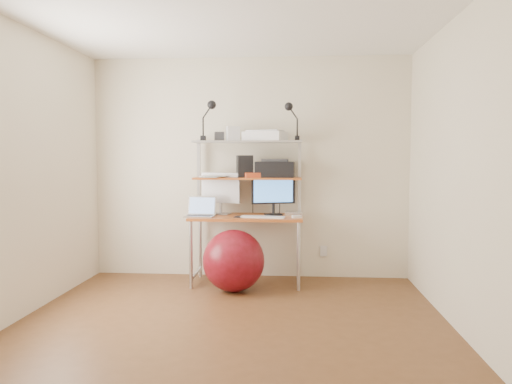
{
  "coord_description": "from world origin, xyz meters",
  "views": [
    {
      "loc": [
        0.51,
        -3.89,
        1.37
      ],
      "look_at": [
        0.12,
        1.15,
        1.02
      ],
      "focal_mm": 35.0,
      "sensor_mm": 36.0,
      "label": 1
    }
  ],
  "objects_px": {
    "monitor_black": "(273,193)",
    "printer": "(275,169)",
    "monitor_silver": "(221,190)",
    "exercise_ball": "(234,261)",
    "laptop": "(201,212)"
  },
  "relations": [
    {
      "from": "monitor_black",
      "to": "printer",
      "type": "xyz_separation_m",
      "value": [
        0.01,
        0.06,
        0.26
      ]
    },
    {
      "from": "laptop",
      "to": "printer",
      "type": "relative_size",
      "value": 0.76
    },
    {
      "from": "printer",
      "to": "monitor_black",
      "type": "bearing_deg",
      "value": -102.58
    },
    {
      "from": "laptop",
      "to": "exercise_ball",
      "type": "height_order",
      "value": "laptop"
    },
    {
      "from": "monitor_black",
      "to": "printer",
      "type": "relative_size",
      "value": 1.14
    },
    {
      "from": "monitor_silver",
      "to": "monitor_black",
      "type": "height_order",
      "value": "monitor_silver"
    },
    {
      "from": "monitor_silver",
      "to": "monitor_black",
      "type": "xyz_separation_m",
      "value": [
        0.58,
        -0.02,
        -0.02
      ]
    },
    {
      "from": "monitor_black",
      "to": "laptop",
      "type": "distance_m",
      "value": 0.82
    },
    {
      "from": "monitor_silver",
      "to": "laptop",
      "type": "height_order",
      "value": "monitor_silver"
    },
    {
      "from": "monitor_silver",
      "to": "exercise_ball",
      "type": "relative_size",
      "value": 0.78
    },
    {
      "from": "monitor_silver",
      "to": "monitor_black",
      "type": "bearing_deg",
      "value": 11.21
    },
    {
      "from": "exercise_ball",
      "to": "monitor_black",
      "type": "bearing_deg",
      "value": 48.58
    },
    {
      "from": "exercise_ball",
      "to": "monitor_silver",
      "type": "bearing_deg",
      "value": 113.35
    },
    {
      "from": "laptop",
      "to": "exercise_ball",
      "type": "distance_m",
      "value": 0.65
    },
    {
      "from": "printer",
      "to": "laptop",
      "type": "bearing_deg",
      "value": -160.18
    }
  ]
}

